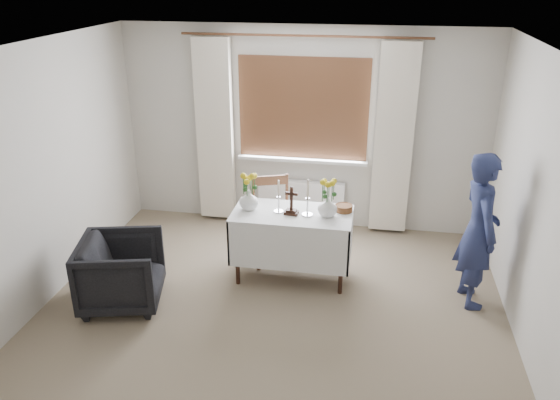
% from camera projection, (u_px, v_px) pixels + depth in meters
% --- Properties ---
extents(ground, '(5.00, 5.00, 0.00)m').
position_uv_depth(ground, '(263.00, 338.00, 4.95)').
color(ground, '#817359').
rests_on(ground, ground).
extents(altar_table, '(1.24, 0.64, 0.76)m').
position_uv_depth(altar_table, '(292.00, 245.00, 5.78)').
color(altar_table, white).
rests_on(altar_table, ground).
extents(wooden_chair, '(0.57, 0.57, 0.97)m').
position_uv_depth(wooden_chair, '(273.00, 221.00, 6.08)').
color(wooden_chair, brown).
rests_on(wooden_chair, ground).
extents(armchair, '(0.92, 0.91, 0.70)m').
position_uv_depth(armchair, '(122.00, 272.00, 5.34)').
color(armchair, black).
rests_on(armchair, ground).
extents(person, '(0.47, 0.63, 1.56)m').
position_uv_depth(person, '(479.00, 230.00, 5.21)').
color(person, navy).
rests_on(person, ground).
extents(radiator, '(1.10, 0.10, 0.60)m').
position_uv_depth(radiator, '(301.00, 203.00, 7.02)').
color(radiator, white).
rests_on(radiator, ground).
extents(wooden_cross, '(0.15, 0.12, 0.30)m').
position_uv_depth(wooden_cross, '(291.00, 201.00, 5.54)').
color(wooden_cross, black).
rests_on(wooden_cross, altar_table).
extents(candlestick_left, '(0.11, 0.11, 0.35)m').
position_uv_depth(candlestick_left, '(279.00, 196.00, 5.58)').
color(candlestick_left, silver).
rests_on(candlestick_left, altar_table).
extents(candlestick_right, '(0.13, 0.13, 0.39)m').
position_uv_depth(candlestick_right, '(308.00, 198.00, 5.50)').
color(candlestick_right, silver).
rests_on(candlestick_right, altar_table).
extents(flower_vase_left, '(0.24, 0.24, 0.21)m').
position_uv_depth(flower_vase_left, '(249.00, 200.00, 5.68)').
color(flower_vase_left, silver).
rests_on(flower_vase_left, altar_table).
extents(flower_vase_right, '(0.23, 0.23, 0.21)m').
position_uv_depth(flower_vase_right, '(327.00, 207.00, 5.52)').
color(flower_vase_right, silver).
rests_on(flower_vase_right, altar_table).
extents(wicker_basket, '(0.23, 0.23, 0.07)m').
position_uv_depth(wicker_basket, '(344.00, 208.00, 5.66)').
color(wicker_basket, brown).
rests_on(wicker_basket, altar_table).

